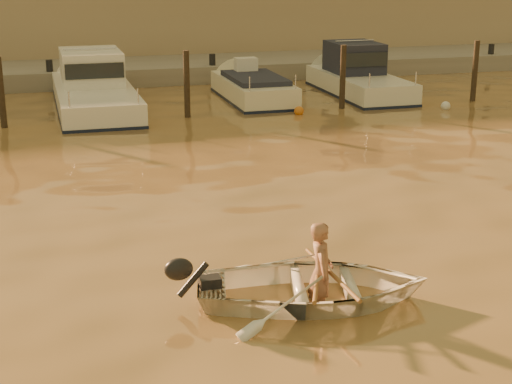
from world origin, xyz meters
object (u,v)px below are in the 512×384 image
object	(u,v)px
dinghy	(314,287)
person	(321,272)
moored_boat_2	(94,89)
waterfront_building	(133,7)
moored_boat_3	(253,93)
moored_boat_4	(360,77)

from	to	relation	value
dinghy	person	size ratio (longest dim) A/B	2.22
person	moored_boat_2	size ratio (longest dim) A/B	0.19
dinghy	waterfront_building	distance (m)	26.61
moored_boat_2	moored_boat_3	bearing A→B (deg)	0.00
dinghy	moored_boat_3	size ratio (longest dim) A/B	0.61
person	waterfront_building	bearing A→B (deg)	10.49
dinghy	moored_boat_4	world-z (taller)	moored_boat_4
moored_boat_4	dinghy	bearing A→B (deg)	-115.30
person	moored_boat_4	distance (m)	17.12
dinghy	person	bearing A→B (deg)	-90.00
moored_boat_3	dinghy	bearing A→B (deg)	-102.64
moored_boat_2	waterfront_building	size ratio (longest dim) A/B	0.17
moored_boat_3	moored_boat_4	bearing A→B (deg)	0.00
dinghy	person	distance (m)	0.24
person	moored_boat_2	distance (m)	15.63
person	moored_boat_3	size ratio (longest dim) A/B	0.27
moored_boat_4	waterfront_building	world-z (taller)	waterfront_building
moored_boat_4	waterfront_building	size ratio (longest dim) A/B	0.14
waterfront_building	dinghy	bearing A→B (deg)	-92.15
dinghy	moored_boat_4	distance (m)	17.15
moored_boat_4	waterfront_building	bearing A→B (deg)	119.93
dinghy	moored_boat_2	xyz separation A→B (m)	(-1.77, 15.50, 0.40)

